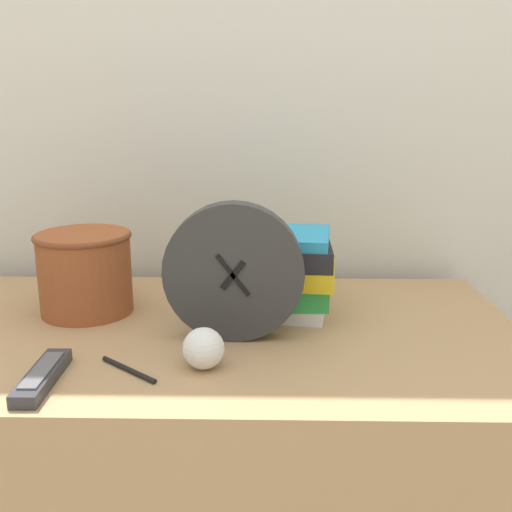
# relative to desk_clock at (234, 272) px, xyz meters

# --- Properties ---
(wall_back) EXTENTS (6.00, 0.04, 2.40)m
(wall_back) POSITION_rel_desk_clock_xyz_m (-0.09, 0.44, 0.31)
(wall_back) COLOR silver
(wall_back) RESTS_ON ground_plane
(desk) EXTENTS (1.23, 0.65, 0.77)m
(desk) POSITION_rel_desk_clock_xyz_m (-0.09, 0.05, -0.51)
(desk) COLOR tan
(desk) RESTS_ON ground_plane
(desk_clock) EXTENTS (0.24, 0.05, 0.24)m
(desk_clock) POSITION_rel_desk_clock_xyz_m (0.00, 0.00, 0.00)
(desk_clock) COLOR #333333
(desk_clock) RESTS_ON desk
(book_stack) EXTENTS (0.25, 0.20, 0.16)m
(book_stack) POSITION_rel_desk_clock_xyz_m (0.08, 0.13, -0.04)
(book_stack) COLOR white
(book_stack) RESTS_ON desk
(basket) EXTENTS (0.19, 0.19, 0.16)m
(basket) POSITION_rel_desk_clock_xyz_m (-0.30, 0.13, -0.04)
(basket) COLOR #994C28
(basket) RESTS_ON desk
(tv_remote) EXTENTS (0.04, 0.16, 0.02)m
(tv_remote) POSITION_rel_desk_clock_xyz_m (-0.28, -0.18, -0.11)
(tv_remote) COLOR #333338
(tv_remote) RESTS_ON desk
(crumpled_paper_ball) EXTENTS (0.07, 0.07, 0.07)m
(crumpled_paper_ball) POSITION_rel_desk_clock_xyz_m (-0.04, -0.12, -0.09)
(crumpled_paper_ball) COLOR white
(crumpled_paper_ball) RESTS_ON desk
(pen) EXTENTS (0.10, 0.09, 0.01)m
(pen) POSITION_rel_desk_clock_xyz_m (-0.16, -0.14, -0.12)
(pen) COLOR black
(pen) RESTS_ON desk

